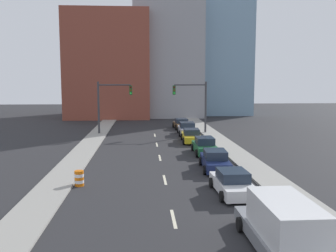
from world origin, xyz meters
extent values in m
cube|color=gray|center=(-6.75, 47.27, 0.07)|extent=(2.18, 94.55, 0.13)
cube|color=gray|center=(6.75, 47.27, 0.07)|extent=(2.18, 94.55, 0.13)
cube|color=beige|center=(0.00, 13.32, 0.00)|extent=(0.16, 2.40, 0.01)
cube|color=beige|center=(0.00, 20.21, 0.00)|extent=(0.16, 2.40, 0.01)
cube|color=beige|center=(0.00, 27.19, 0.00)|extent=(0.16, 2.40, 0.01)
cube|color=beige|center=(0.00, 33.63, 0.00)|extent=(0.16, 2.40, 0.01)
cube|color=beige|center=(0.00, 40.17, 0.00)|extent=(0.16, 2.40, 0.01)
cube|color=brown|center=(-7.24, 65.05, 8.98)|extent=(14.00, 16.00, 17.96)
cube|color=#99999E|center=(3.07, 69.05, 10.31)|extent=(12.00, 20.00, 20.61)
cube|color=#7A9EB7|center=(12.22, 73.05, 16.32)|extent=(13.00, 20.00, 32.65)
cylinder|color=#38383D|center=(-6.63, 41.45, 3.14)|extent=(0.24, 0.24, 6.28)
cylinder|color=#38383D|center=(-4.71, 41.45, 5.88)|extent=(3.84, 0.16, 0.16)
cube|color=#194C1E|center=(-2.79, 41.45, 5.25)|extent=(0.34, 0.32, 1.10)
cylinder|color=#4C0C0C|center=(-2.79, 41.28, 5.59)|extent=(0.22, 0.04, 0.22)
cylinder|color=#593F0C|center=(-2.79, 41.28, 5.25)|extent=(0.22, 0.04, 0.22)
cylinder|color=#26E53F|center=(-2.79, 41.28, 4.91)|extent=(0.22, 0.04, 0.22)
cylinder|color=#38383D|center=(6.22, 41.45, 3.14)|extent=(0.24, 0.24, 6.28)
cylinder|color=#38383D|center=(4.30, 41.45, 5.88)|extent=(3.84, 0.16, 0.16)
cube|color=#194C1E|center=(2.38, 41.45, 5.25)|extent=(0.34, 0.32, 1.10)
cylinder|color=#4C0C0C|center=(2.38, 41.28, 5.59)|extent=(0.22, 0.04, 0.22)
cylinder|color=#593F0C|center=(2.38, 41.28, 5.25)|extent=(0.22, 0.04, 0.22)
cylinder|color=#26E53F|center=(2.38, 41.28, 4.91)|extent=(0.22, 0.04, 0.22)
cylinder|color=orange|center=(-5.29, 19.14, 0.10)|extent=(0.56, 0.56, 0.19)
cylinder|color=white|center=(-5.29, 19.14, 0.29)|extent=(0.56, 0.56, 0.19)
cylinder|color=orange|center=(-5.29, 19.14, 0.47)|extent=(0.56, 0.56, 0.19)
cylinder|color=white|center=(-5.29, 19.14, 0.67)|extent=(0.56, 0.56, 0.19)
cylinder|color=orange|center=(-5.29, 19.14, 0.85)|extent=(0.56, 0.56, 0.19)
cube|color=slate|center=(3.78, 9.74, 0.45)|extent=(2.11, 6.13, 0.55)
cube|color=silver|center=(3.78, 9.44, 1.39)|extent=(1.85, 3.80, 1.34)
cylinder|color=black|center=(2.70, 11.64, 0.32)|extent=(0.22, 0.63, 0.63)
cylinder|color=black|center=(4.87, 11.64, 0.32)|extent=(0.22, 0.63, 0.63)
cube|color=silver|center=(3.65, 16.92, 0.48)|extent=(1.88, 4.41, 0.63)
cube|color=#1E2838|center=(3.65, 16.92, 1.08)|extent=(1.61, 2.00, 0.57)
cylinder|color=black|center=(2.70, 18.25, 0.30)|extent=(0.23, 0.61, 0.60)
cylinder|color=black|center=(4.53, 18.30, 0.30)|extent=(0.23, 0.61, 0.60)
cylinder|color=black|center=(2.76, 15.55, 0.30)|extent=(0.23, 0.61, 0.60)
cylinder|color=black|center=(4.60, 15.59, 0.30)|extent=(0.23, 0.61, 0.60)
cube|color=#141E47|center=(3.80, 22.84, 0.50)|extent=(1.97, 4.75, 0.65)
cube|color=#1E2838|center=(3.80, 22.84, 1.12)|extent=(1.63, 2.18, 0.60)
cylinder|color=black|center=(2.98, 24.33, 0.31)|extent=(0.25, 0.63, 0.62)
cylinder|color=black|center=(4.78, 24.24, 0.31)|extent=(0.25, 0.63, 0.62)
cylinder|color=black|center=(2.83, 21.44, 0.31)|extent=(0.25, 0.63, 0.62)
cylinder|color=black|center=(4.63, 21.35, 0.31)|extent=(0.25, 0.63, 0.62)
cube|color=#1E6033|center=(4.01, 28.68, 0.52)|extent=(1.73, 4.57, 0.67)
cube|color=#1E2838|center=(4.01, 28.68, 1.17)|extent=(1.51, 2.06, 0.62)
cylinder|color=black|center=(3.13, 30.09, 0.33)|extent=(0.22, 0.66, 0.66)
cylinder|color=black|center=(4.90, 30.08, 0.33)|extent=(0.22, 0.66, 0.66)
cylinder|color=black|center=(3.11, 27.27, 0.33)|extent=(0.22, 0.66, 0.66)
cylinder|color=black|center=(4.89, 27.26, 0.33)|extent=(0.22, 0.66, 0.66)
cube|color=gold|center=(3.66, 34.93, 0.50)|extent=(1.93, 4.71, 0.61)
cube|color=#1E2838|center=(3.66, 34.93, 1.10)|extent=(1.63, 2.15, 0.59)
cylinder|color=black|center=(2.80, 36.41, 0.36)|extent=(0.25, 0.72, 0.71)
cylinder|color=black|center=(4.63, 36.34, 0.36)|extent=(0.25, 0.72, 0.71)
cylinder|color=black|center=(2.69, 33.53, 0.36)|extent=(0.25, 0.72, 0.71)
cylinder|color=black|center=(4.52, 33.46, 0.36)|extent=(0.25, 0.72, 0.71)
cube|color=#B2B2BC|center=(3.85, 40.42, 0.53)|extent=(2.00, 4.81, 0.67)
cube|color=#1E2838|center=(3.85, 40.42, 1.17)|extent=(1.71, 2.18, 0.62)
cylinder|color=black|center=(2.90, 41.92, 0.35)|extent=(0.23, 0.70, 0.70)
cylinder|color=black|center=(4.86, 41.87, 0.35)|extent=(0.23, 0.70, 0.70)
cylinder|color=black|center=(2.84, 38.96, 0.35)|extent=(0.23, 0.70, 0.70)
cylinder|color=black|center=(4.80, 38.92, 0.35)|extent=(0.23, 0.70, 0.70)
cube|color=brown|center=(3.74, 45.97, 0.49)|extent=(1.94, 4.37, 0.59)
cube|color=#1E2838|center=(3.74, 45.97, 1.07)|extent=(1.62, 2.00, 0.57)
cylinder|color=black|center=(2.78, 47.26, 0.35)|extent=(0.25, 0.72, 0.71)
cylinder|color=black|center=(4.58, 47.35, 0.35)|extent=(0.25, 0.72, 0.71)
cylinder|color=black|center=(2.90, 44.60, 0.35)|extent=(0.25, 0.72, 0.71)
cylinder|color=black|center=(4.71, 44.69, 0.35)|extent=(0.25, 0.72, 0.71)
camera|label=1|loc=(-1.39, -3.37, 6.39)|focal=40.00mm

